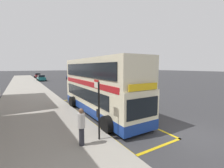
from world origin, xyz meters
TOP-DOWN VIEW (x-y plane):
  - ground_plane at (0.00, 32.00)m, footprint 260.00×260.00m
  - pavement_near at (-7.00, 32.00)m, footprint 6.00×76.00m
  - double_decker_bus at (-2.46, 6.44)m, footprint 3.16×10.35m
  - bus_bay_markings at (-2.42, 6.35)m, footprint 3.16×12.59m
  - bus_stop_sign at (-4.65, 2.11)m, footprint 0.09×0.51m
  - parked_car_teal_far at (-3.10, 39.88)m, footprint 2.09×4.20m
  - parked_car_navy_kerbside at (4.62, 38.77)m, footprint 2.09×4.20m
  - parked_car_maroon_distant at (-2.72, 53.53)m, footprint 2.09×4.20m
  - pedestrian_waiting_near_sign at (-5.60, 1.93)m, footprint 0.34×0.34m

SIDE VIEW (x-z plane):
  - ground_plane at x=0.00m, z-range 0.00..0.00m
  - bus_bay_markings at x=-2.42m, z-range 0.00..0.01m
  - pavement_near at x=-7.00m, z-range 0.00..0.14m
  - parked_car_teal_far at x=-3.10m, z-range -0.01..1.61m
  - parked_car_navy_kerbside at x=4.62m, z-range -0.01..1.61m
  - parked_car_maroon_distant at x=-2.72m, z-range -0.01..1.61m
  - pedestrian_waiting_near_sign at x=-5.60m, z-range 0.22..1.97m
  - bus_stop_sign at x=-4.65m, z-range 0.37..3.34m
  - double_decker_bus at x=-2.46m, z-range -0.14..4.26m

